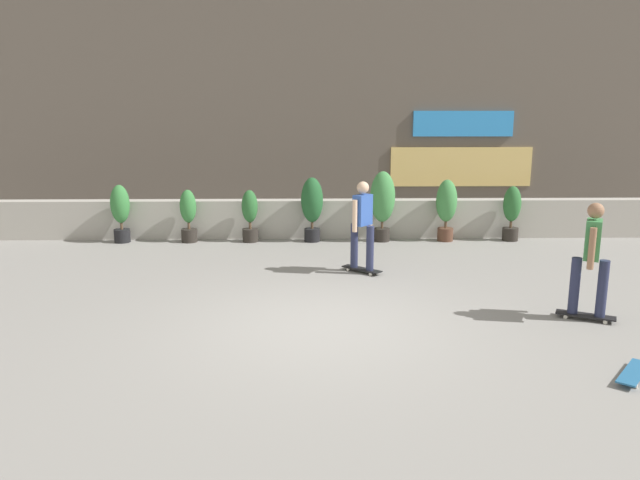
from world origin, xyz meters
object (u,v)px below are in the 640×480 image
object	(u,v)px
potted_plant_4	(383,200)
skater_far_right	(362,223)
potted_plant_2	(250,215)
skater_by_wall_right	(591,256)
potted_plant_1	(188,214)
potted_plant_5	(446,206)
potted_plant_6	(512,211)
skateboard_near_camera	(634,373)
potted_plant_3	(312,205)
potted_plant_0	(120,210)

from	to	relation	value
potted_plant_4	skater_far_right	distance (m)	2.84
potted_plant_2	skater_far_right	size ratio (longest dim) A/B	0.70
skater_by_wall_right	potted_plant_1	bearing A→B (deg)	141.19
potted_plant_1	skater_by_wall_right	xyz separation A→B (m)	(6.70, -5.39, 0.30)
potted_plant_5	potted_plant_6	size ratio (longest dim) A/B	1.12
potted_plant_1	potted_plant_2	xyz separation A→B (m)	(1.40, 0.00, -0.01)
potted_plant_1	skateboard_near_camera	distance (m)	9.71
potted_plant_5	potted_plant_1	bearing A→B (deg)	-180.00
potted_plant_4	skater_by_wall_right	size ratio (longest dim) A/B	0.95
potted_plant_4	skater_far_right	bearing A→B (deg)	-104.47
potted_plant_2	skater_by_wall_right	xyz separation A→B (m)	(5.30, -5.39, 0.31)
potted_plant_4	potted_plant_6	size ratio (longest dim) A/B	1.27
potted_plant_3	potted_plant_6	world-z (taller)	potted_plant_3
potted_plant_4	skater_by_wall_right	distance (m)	5.85
potted_plant_2	potted_plant_3	size ratio (longest dim) A/B	0.81
potted_plant_1	skateboard_near_camera	bearing A→B (deg)	-48.92
potted_plant_3	skater_by_wall_right	size ratio (longest dim) A/B	0.87
skater_by_wall_right	potted_plant_5	bearing A→B (deg)	98.51
potted_plant_3	potted_plant_1	bearing A→B (deg)	180.00
skater_far_right	skateboard_near_camera	bearing A→B (deg)	-59.81
potted_plant_0	skater_far_right	xyz separation A→B (m)	(5.25, -2.75, 0.20)
potted_plant_4	skater_by_wall_right	world-z (taller)	skater_by_wall_right
skateboard_near_camera	potted_plant_1	bearing A→B (deg)	131.08
potted_plant_4	skateboard_near_camera	xyz separation A→B (m)	(1.94, -7.30, -0.88)
potted_plant_0	skater_by_wall_right	xyz separation A→B (m)	(8.23, -5.39, 0.20)
potted_plant_0	potted_plant_6	xyz separation A→B (m)	(8.94, 0.00, -0.04)
skater_far_right	potted_plant_2	bearing A→B (deg)	130.15
skateboard_near_camera	potted_plant_2	bearing A→B (deg)	124.23
potted_plant_3	potted_plant_5	xyz separation A→B (m)	(3.08, 0.00, -0.04)
potted_plant_0	potted_plant_4	size ratio (longest dim) A/B	0.82
skater_by_wall_right	potted_plant_4	bearing A→B (deg)	112.89
potted_plant_0	skater_far_right	distance (m)	5.93
skateboard_near_camera	potted_plant_0	bearing A→B (deg)	137.23
potted_plant_3	potted_plant_4	world-z (taller)	potted_plant_4
skater_far_right	skateboard_near_camera	distance (m)	5.34
potted_plant_0	skater_far_right	size ratio (longest dim) A/B	0.78
potted_plant_0	skateboard_near_camera	distance (m)	10.78
potted_plant_5	skater_by_wall_right	bearing A→B (deg)	-81.49
skater_by_wall_right	skater_far_right	distance (m)	3.99
potted_plant_6	skater_far_right	bearing A→B (deg)	-143.35
potted_plant_4	skater_far_right	world-z (taller)	skater_far_right
potted_plant_4	skateboard_near_camera	world-z (taller)	potted_plant_4
potted_plant_1	skater_by_wall_right	size ratio (longest dim) A/B	0.71
potted_plant_0	potted_plant_1	distance (m)	1.53
potted_plant_2	potted_plant_5	bearing A→B (deg)	0.00
potted_plant_1	skateboard_near_camera	xyz separation A→B (m)	(6.37, -7.30, -0.58)
potted_plant_4	potted_plant_5	world-z (taller)	potted_plant_4
potted_plant_1	potted_plant_3	bearing A→B (deg)	0.00
potted_plant_1	skater_by_wall_right	bearing A→B (deg)	-38.81
potted_plant_3	potted_plant_5	distance (m)	3.08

